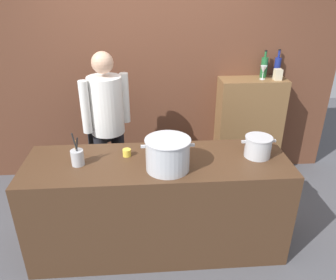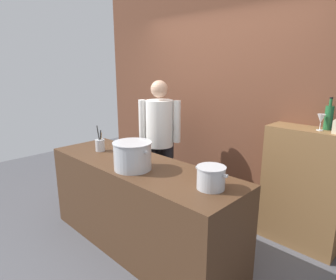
{
  "view_description": "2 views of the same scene",
  "coord_description": "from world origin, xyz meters",
  "px_view_note": "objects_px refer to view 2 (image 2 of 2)",
  "views": [
    {
      "loc": [
        -0.09,
        -2.38,
        2.25
      ],
      "look_at": [
        0.11,
        0.32,
        0.93
      ],
      "focal_mm": 35.14,
      "sensor_mm": 36.0,
      "label": 1
    },
    {
      "loc": [
        2.07,
        -1.7,
        1.83
      ],
      "look_at": [
        0.08,
        0.33,
        1.09
      ],
      "focal_mm": 30.81,
      "sensor_mm": 36.0,
      "label": 2
    }
  ],
  "objects_px": {
    "chef": "(160,136)",
    "stockpot_small": "(211,178)",
    "utensil_crock": "(100,145)",
    "butter_jar": "(130,153)",
    "stockpot_large": "(133,156)",
    "wine_glass_wide": "(321,119)",
    "wine_bottle_green": "(329,117)"
  },
  "relations": [
    {
      "from": "stockpot_small",
      "to": "wine_glass_wide",
      "type": "distance_m",
      "value": 1.27
    },
    {
      "from": "stockpot_small",
      "to": "utensil_crock",
      "type": "height_order",
      "value": "utensil_crock"
    },
    {
      "from": "stockpot_small",
      "to": "butter_jar",
      "type": "xyz_separation_m",
      "value": [
        -1.11,
        0.08,
        -0.06
      ]
    },
    {
      "from": "utensil_crock",
      "to": "wine_bottle_green",
      "type": "distance_m",
      "value": 2.35
    },
    {
      "from": "chef",
      "to": "wine_glass_wide",
      "type": "relative_size",
      "value": 10.73
    },
    {
      "from": "chef",
      "to": "stockpot_small",
      "type": "relative_size",
      "value": 5.68
    },
    {
      "from": "chef",
      "to": "stockpot_large",
      "type": "relative_size",
      "value": 3.98
    },
    {
      "from": "stockpot_large",
      "to": "wine_bottle_green",
      "type": "height_order",
      "value": "wine_bottle_green"
    },
    {
      "from": "stockpot_large",
      "to": "utensil_crock",
      "type": "height_order",
      "value": "utensil_crock"
    },
    {
      "from": "stockpot_small",
      "to": "utensil_crock",
      "type": "bearing_deg",
      "value": -178.58
    },
    {
      "from": "utensil_crock",
      "to": "wine_glass_wide",
      "type": "bearing_deg",
      "value": 32.18
    },
    {
      "from": "chef",
      "to": "wine_glass_wide",
      "type": "distance_m",
      "value": 1.81
    },
    {
      "from": "butter_jar",
      "to": "wine_bottle_green",
      "type": "distance_m",
      "value": 1.97
    },
    {
      "from": "stockpot_large",
      "to": "chef",
      "type": "bearing_deg",
      "value": 122.23
    },
    {
      "from": "chef",
      "to": "butter_jar",
      "type": "relative_size",
      "value": 23.5
    },
    {
      "from": "stockpot_large",
      "to": "butter_jar",
      "type": "distance_m",
      "value": 0.42
    },
    {
      "from": "stockpot_large",
      "to": "wine_glass_wide",
      "type": "bearing_deg",
      "value": 48.15
    },
    {
      "from": "utensil_crock",
      "to": "stockpot_large",
      "type": "bearing_deg",
      "value": -9.0
    },
    {
      "from": "stockpot_large",
      "to": "utensil_crock",
      "type": "relative_size",
      "value": 1.43
    },
    {
      "from": "utensil_crock",
      "to": "wine_glass_wide",
      "type": "relative_size",
      "value": 1.88
    },
    {
      "from": "wine_bottle_green",
      "to": "wine_glass_wide",
      "type": "relative_size",
      "value": 1.98
    },
    {
      "from": "chef",
      "to": "butter_jar",
      "type": "distance_m",
      "value": 0.68
    },
    {
      "from": "stockpot_small",
      "to": "butter_jar",
      "type": "height_order",
      "value": "stockpot_small"
    },
    {
      "from": "utensil_crock",
      "to": "wine_bottle_green",
      "type": "height_order",
      "value": "wine_bottle_green"
    },
    {
      "from": "stockpot_large",
      "to": "stockpot_small",
      "type": "bearing_deg",
      "value": 11.06
    },
    {
      "from": "utensil_crock",
      "to": "butter_jar",
      "type": "distance_m",
      "value": 0.41
    },
    {
      "from": "stockpot_large",
      "to": "butter_jar",
      "type": "bearing_deg",
      "value": 144.84
    },
    {
      "from": "chef",
      "to": "stockpot_small",
      "type": "distance_m",
      "value": 1.52
    },
    {
      "from": "utensil_crock",
      "to": "wine_glass_wide",
      "type": "height_order",
      "value": "wine_glass_wide"
    },
    {
      "from": "chef",
      "to": "stockpot_small",
      "type": "height_order",
      "value": "chef"
    },
    {
      "from": "chef",
      "to": "stockpot_small",
      "type": "bearing_deg",
      "value": 117.09
    },
    {
      "from": "chef",
      "to": "wine_bottle_green",
      "type": "xyz_separation_m",
      "value": [
        1.76,
        0.51,
        0.4
      ]
    }
  ]
}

